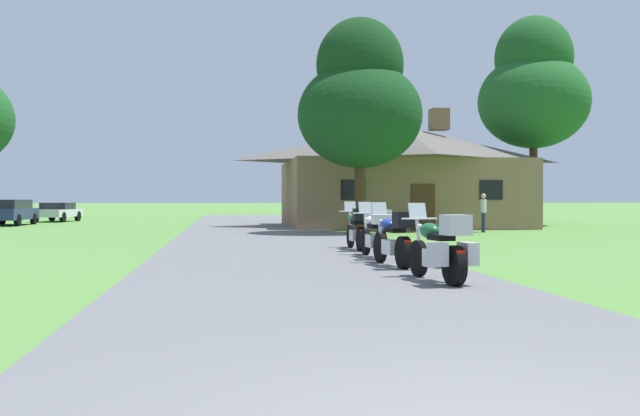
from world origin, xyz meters
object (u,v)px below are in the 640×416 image
(bystander_white_shirt_near_lodge, at_px, (483,211))
(parked_white_sedan_far_left, at_px, (57,211))
(motorcycle_white_third_in_row, at_px, (375,234))
(parked_navy_suv_far_left, at_px, (9,211))
(motorcycle_green_nearest_to_camera, at_px, (442,249))
(tree_right_of_lodge, at_px, (534,89))
(motorcycle_blue_second_in_row, at_px, (394,239))
(tree_by_lodge_front, at_px, (360,100))
(motorcycle_green_farthest_in_row, at_px, (357,229))

(bystander_white_shirt_near_lodge, height_order, parked_white_sedan_far_left, bystander_white_shirt_near_lodge)
(motorcycle_white_third_in_row, xyz_separation_m, parked_navy_suv_far_left, (-15.05, 24.34, 0.16))
(motorcycle_green_nearest_to_camera, distance_m, tree_right_of_lodge, 30.12)
(tree_right_of_lodge, bearing_deg, motorcycle_blue_second_in_row, -120.02)
(motorcycle_blue_second_in_row, height_order, tree_right_of_lodge, tree_right_of_lodge)
(bystander_white_shirt_near_lodge, distance_m, tree_by_lodge_front, 7.20)
(tree_right_of_lodge, distance_m, parked_white_sedan_far_left, 29.77)
(motorcycle_blue_second_in_row, bearing_deg, motorcycle_green_farthest_in_row, 82.30)
(motorcycle_green_nearest_to_camera, xyz_separation_m, motorcycle_white_third_in_row, (-0.03, 5.08, 0.01))
(motorcycle_green_farthest_in_row, relative_size, parked_navy_suv_far_left, 0.45)
(motorcycle_green_farthest_in_row, bearing_deg, tree_right_of_lodge, 53.34)
(tree_by_lodge_front, bearing_deg, motorcycle_blue_second_in_row, -98.12)
(motorcycle_green_nearest_to_camera, distance_m, parked_navy_suv_far_left, 33.06)
(motorcycle_green_nearest_to_camera, relative_size, motorcycle_blue_second_in_row, 1.00)
(motorcycle_green_nearest_to_camera, relative_size, motorcycle_white_third_in_row, 1.00)
(motorcycle_blue_second_in_row, height_order, motorcycle_green_farthest_in_row, same)
(bystander_white_shirt_near_lodge, distance_m, tree_right_of_lodge, 11.78)
(motorcycle_white_third_in_row, bearing_deg, tree_by_lodge_front, 78.24)
(motorcycle_blue_second_in_row, relative_size, bystander_white_shirt_near_lodge, 1.25)
(parked_navy_suv_far_left, bearing_deg, motorcycle_green_farthest_in_row, -53.62)
(motorcycle_blue_second_in_row, distance_m, bystander_white_shirt_near_lodge, 17.15)
(motorcycle_green_farthest_in_row, bearing_deg, motorcycle_white_third_in_row, -92.23)
(tree_right_of_lodge, distance_m, parked_navy_suv_far_left, 29.37)
(motorcycle_green_nearest_to_camera, distance_m, bystander_white_shirt_near_lodge, 19.74)
(motorcycle_white_third_in_row, xyz_separation_m, tree_by_lodge_front, (2.02, 12.42, 4.85))
(motorcycle_white_third_in_row, relative_size, bystander_white_shirt_near_lodge, 1.25)
(bystander_white_shirt_near_lodge, bearing_deg, motorcycle_green_nearest_to_camera, 171.07)
(motorcycle_green_nearest_to_camera, bearing_deg, motorcycle_green_farthest_in_row, 82.54)
(motorcycle_green_farthest_in_row, height_order, parked_white_sedan_far_left, motorcycle_green_farthest_in_row)
(motorcycle_white_third_in_row, relative_size, parked_navy_suv_far_left, 0.45)
(tree_right_of_lodge, bearing_deg, bystander_white_shirt_near_lodge, -126.31)
(motorcycle_blue_second_in_row, relative_size, tree_right_of_lodge, 0.18)
(motorcycle_green_farthest_in_row, distance_m, bystander_white_shirt_near_lodge, 12.92)
(motorcycle_green_nearest_to_camera, bearing_deg, motorcycle_blue_second_in_row, 84.78)
(tree_right_of_lodge, height_order, parked_white_sedan_far_left, tree_right_of_lodge)
(motorcycle_green_nearest_to_camera, height_order, parked_white_sedan_far_left, motorcycle_green_nearest_to_camera)
(tree_by_lodge_front, bearing_deg, motorcycle_green_nearest_to_camera, -96.47)
(motorcycle_green_nearest_to_camera, xyz_separation_m, motorcycle_blue_second_in_row, (-0.10, 2.89, 0.01))
(parked_white_sedan_far_left, bearing_deg, tree_by_lodge_front, -40.32)
(tree_by_lodge_front, height_order, tree_right_of_lodge, tree_right_of_lodge)
(motorcycle_white_third_in_row, height_order, tree_by_lodge_front, tree_by_lodge_front)
(motorcycle_white_third_in_row, bearing_deg, bystander_white_shirt_near_lodge, 57.58)
(motorcycle_white_third_in_row, xyz_separation_m, parked_white_sedan_far_left, (-13.96, 30.72, 0.02))
(tree_by_lodge_front, relative_size, tree_right_of_lodge, 0.77)
(parked_navy_suv_far_left, bearing_deg, motorcycle_green_nearest_to_camera, -61.33)
(tree_by_lodge_front, bearing_deg, motorcycle_white_third_in_row, -99.23)
(motorcycle_white_third_in_row, xyz_separation_m, bystander_white_shirt_near_lodge, (7.56, 13.16, 0.31))
(motorcycle_white_third_in_row, relative_size, tree_right_of_lodge, 0.18)
(parked_navy_suv_far_left, xyz_separation_m, parked_white_sedan_far_left, (1.09, 6.38, -0.13))
(motorcycle_green_farthest_in_row, distance_m, parked_navy_suv_far_left, 26.45)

